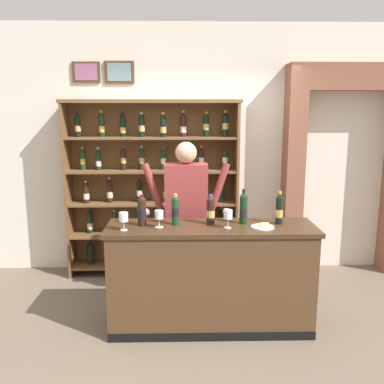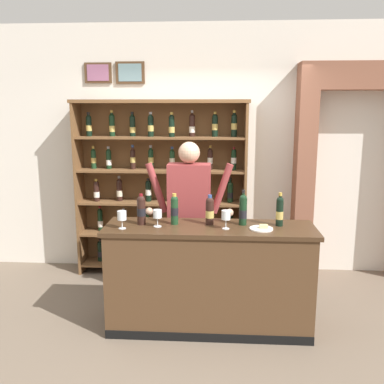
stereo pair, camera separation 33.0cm
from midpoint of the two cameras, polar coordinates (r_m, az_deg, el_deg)
The scene contains 15 objects.
ground_plane at distance 4.20m, azimuth -2.07°, elevation -17.78°, with size 14.00×14.00×0.02m, color #6B5B4C.
back_wall at distance 5.31m, azimuth -1.96°, elevation 5.68°, with size 12.00×0.19×3.02m.
wine_shelf at distance 5.14m, azimuth -7.13°, elevation 1.09°, with size 2.08×0.35×2.12m.
archway_doorway at distance 5.49m, azimuth 18.14°, elevation 4.30°, with size 1.50×0.45×2.54m.
tasting_counter at distance 3.98m, azimuth 0.12°, elevation -11.46°, with size 1.90×0.56×0.98m.
shopkeeper at distance 4.30m, azimuth -2.99°, elevation -1.81°, with size 0.90×0.22×1.70m.
tasting_bottle_bianco at distance 3.85m, azimuth -9.23°, elevation -2.49°, with size 0.08×0.08×0.28m.
tasting_bottle_grappa at distance 3.84m, azimuth -4.72°, elevation -2.38°, with size 0.07×0.07×0.29m.
tasting_bottle_rosso at distance 3.84m, azimuth 0.08°, elevation -2.47°, with size 0.08×0.08×0.28m.
tasting_bottle_super_tuscan at distance 3.87m, azimuth 4.54°, elevation -2.24°, with size 0.07×0.07×0.32m.
tasting_bottle_riserva at distance 3.90m, azimuth 9.35°, elevation -2.31°, with size 0.07×0.07×0.30m.
wine_glass_center at distance 3.77m, azimuth -6.98°, elevation -3.22°, with size 0.08×0.08×0.16m.
wine_glass_left at distance 3.72m, azimuth 2.37°, elevation -3.17°, with size 0.08×0.08×0.17m.
wine_glass_spare at distance 3.73m, azimuth -11.74°, elevation -3.47°, with size 0.08×0.08×0.16m.
cheese_plate at distance 3.79m, azimuth 7.12°, elevation -4.68°, with size 0.21×0.21×0.04m.
Camera 1 is at (-0.10, -3.67, 2.03)m, focal length 39.51 mm.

